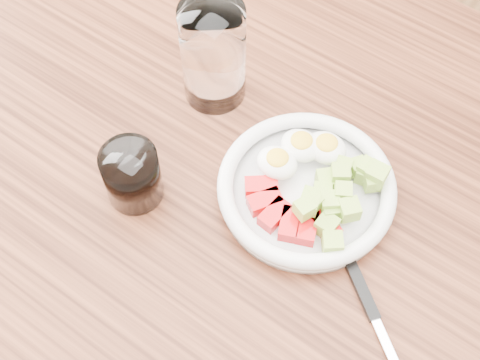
% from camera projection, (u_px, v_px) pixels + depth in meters
% --- Properties ---
extents(dining_table, '(1.50, 0.90, 0.77)m').
position_uv_depth(dining_table, '(242.00, 240.00, 0.88)').
color(dining_table, brown).
rests_on(dining_table, ground).
extents(bowl, '(0.21, 0.21, 0.05)m').
position_uv_depth(bowl, '(308.00, 186.00, 0.78)').
color(bowl, white).
rests_on(bowl, dining_table).
extents(fork, '(0.16, 0.13, 0.01)m').
position_uv_depth(fork, '(368.00, 303.00, 0.72)').
color(fork, black).
rests_on(fork, dining_table).
extents(water_glass, '(0.08, 0.08, 0.14)m').
position_uv_depth(water_glass, '(213.00, 54.00, 0.81)').
color(water_glass, white).
rests_on(water_glass, dining_table).
extents(coffee_glass, '(0.07, 0.07, 0.08)m').
position_uv_depth(coffee_glass, '(132.00, 176.00, 0.77)').
color(coffee_glass, white).
rests_on(coffee_glass, dining_table).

